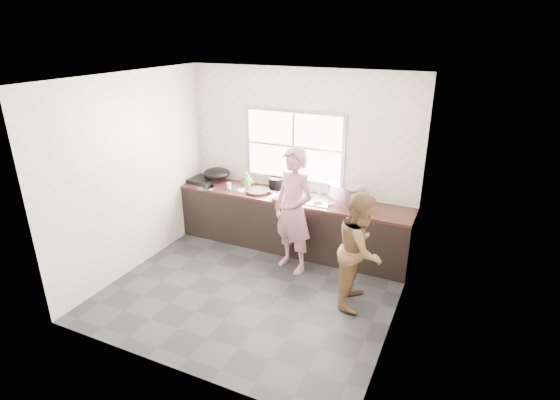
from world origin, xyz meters
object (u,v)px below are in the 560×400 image
at_px(bottle_brown_tall, 244,182).
at_px(glass_jar, 229,186).
at_px(cutting_board, 258,191).
at_px(burner, 203,180).
at_px(woman, 294,215).
at_px(bowl_held, 318,201).
at_px(pot_lid_right, 237,188).
at_px(dish_rack, 346,196).
at_px(bowl_mince, 278,198).
at_px(bottle_brown_short, 249,181).
at_px(bowl_crabs, 343,200).
at_px(wok, 217,173).
at_px(person_side, 360,250).
at_px(bottle_green, 247,180).
at_px(pot_lid_left, 205,187).
at_px(plate_food, 245,190).
at_px(black_pot, 276,183).

relative_size(bottle_brown_tall, glass_jar, 1.89).
height_order(cutting_board, burner, burner).
distance_m(woman, bowl_held, 0.51).
bearing_deg(pot_lid_right, dish_rack, 0.47).
bearing_deg(bowl_held, bowl_mince, -167.67).
bearing_deg(bottle_brown_short, burner, -171.91).
distance_m(bowl_crabs, wok, 2.15).
height_order(bowl_crabs, burner, bowl_crabs).
bearing_deg(cutting_board, bowl_mince, -20.83).
xyz_separation_m(person_side, wok, (-2.69, 1.07, 0.28)).
xyz_separation_m(bowl_held, bottle_green, (-1.22, 0.11, 0.10)).
height_order(bowl_held, pot_lid_left, bowl_held).
bearing_deg(bottle_green, cutting_board, -18.65).
bearing_deg(bowl_crabs, woman, -128.26).
bearing_deg(plate_food, black_pot, 38.13).
bearing_deg(glass_jar, pot_lid_left, -163.81).
distance_m(person_side, glass_jar, 2.50).
height_order(bowl_crabs, bottle_brown_tall, bottle_brown_tall).
bearing_deg(bottle_green, dish_rack, -2.37).
relative_size(bottle_green, bottle_brown_tall, 1.47).
bearing_deg(dish_rack, bottle_green, -163.08).
relative_size(glass_jar, dish_rack, 0.23).
relative_size(person_side, bottle_green, 5.41).
height_order(glass_jar, dish_rack, dish_rack).
bearing_deg(pot_lid_left, glass_jar, 16.19).
height_order(bottle_brown_short, pot_lid_left, bottle_brown_short).
relative_size(bowl_mince, bottle_green, 0.90).
xyz_separation_m(person_side, black_pot, (-1.68, 1.19, 0.22)).
relative_size(plate_food, bottle_brown_tall, 1.31).
bearing_deg(bowl_crabs, bowl_mince, -161.78).
height_order(black_pot, bottle_brown_short, bottle_brown_short).
xyz_separation_m(bottle_green, glass_jar, (-0.26, -0.13, -0.09)).
height_order(wok, pot_lid_left, wok).
distance_m(bowl_held, bottle_green, 1.23).
xyz_separation_m(glass_jar, pot_lid_right, (0.11, 0.05, -0.04)).
relative_size(bowl_mince, glass_jar, 2.51).
bearing_deg(glass_jar, pot_lid_right, 22.62).
height_order(cutting_board, bottle_brown_tall, bottle_brown_tall).
distance_m(cutting_board, wok, 0.86).
relative_size(glass_jar, wok, 0.22).
height_order(person_side, pot_lid_left, person_side).
height_order(bottle_green, bottle_brown_tall, bottle_green).
bearing_deg(pot_lid_left, pot_lid_right, 17.72).
xyz_separation_m(woman, plate_food, (-1.02, 0.48, 0.04)).
relative_size(person_side, bottle_brown_tall, 7.94).
bearing_deg(cutting_board, plate_food, -172.93).
distance_m(bottle_green, glass_jar, 0.30).
bearing_deg(dish_rack, bowl_held, -154.62).
bearing_deg(bowl_mince, person_side, -27.62).
bearing_deg(wok, bowl_mince, -14.14).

